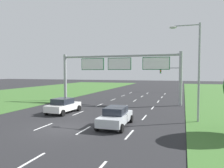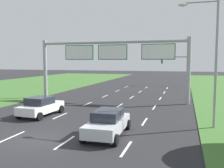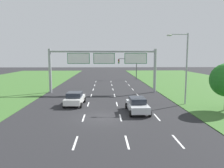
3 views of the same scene
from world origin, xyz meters
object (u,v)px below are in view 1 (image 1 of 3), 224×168
car_lead_silver (116,116)px  traffic_light_mast (172,74)px  car_near_red (63,106)px  sign_gantry (119,68)px  street_lamp (194,63)px

car_lead_silver → traffic_light_mast: size_ratio=0.80×
car_near_red → car_lead_silver: car_near_red is taller
traffic_light_mast → sign_gantry: bearing=-107.2°
traffic_light_mast → street_lamp: bearing=-83.8°
traffic_light_mast → car_lead_silver: bearing=-94.8°
car_lead_silver → traffic_light_mast: bearing=84.0°
car_lead_silver → traffic_light_mast: traffic_light_mast is taller
sign_gantry → traffic_light_mast: size_ratio=3.08×
car_lead_silver → traffic_light_mast: (2.80, 33.02, 3.08)m
sign_gantry → street_lamp: size_ratio=2.03×
car_near_red → street_lamp: street_lamp is taller
sign_gantry → traffic_light_mast: 21.14m
car_near_red → sign_gantry: (3.52, 9.14, 4.18)m
car_lead_silver → sign_gantry: bearing=103.9°
traffic_light_mast → street_lamp: (3.19, -29.49, 1.21)m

